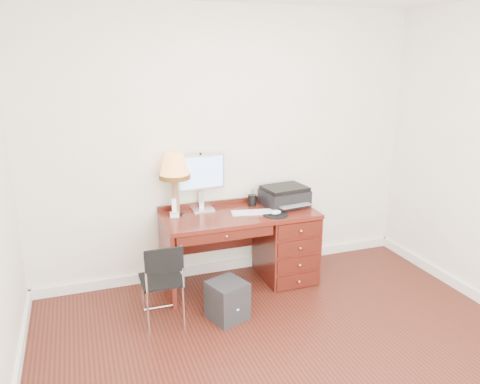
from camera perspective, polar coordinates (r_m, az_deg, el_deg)
name	(u,v)px	position (r m, az deg, el deg)	size (l,w,h in m)	color
ground	(302,365)	(3.75, 7.57, -20.21)	(4.00, 4.00, 0.00)	#35120C
room_shell	(269,317)	(4.20, 3.59, -14.92)	(4.00, 4.00, 4.00)	white
desk	(269,241)	(4.78, 3.61, -5.97)	(1.50, 0.67, 0.75)	#5B1B13
monitor	(201,175)	(4.59, -4.73, 2.03)	(0.48, 0.17, 0.55)	silver
keyboard	(255,212)	(4.55, 1.78, -2.48)	(0.45, 0.13, 0.02)	white
mouse_pad	(276,214)	(4.51, 4.37, -2.65)	(0.24, 0.24, 0.05)	black
printer	(285,196)	(4.79, 5.45, -0.46)	(0.48, 0.40, 0.20)	black
leg_lamp	(174,170)	(4.43, -8.00, 2.68)	(0.29, 0.29, 0.60)	black
phone	(174,211)	(4.48, -8.01, -2.34)	(0.09, 0.09, 0.18)	white
pen_cup	(252,200)	(4.77, 1.50, -0.99)	(0.09, 0.09, 0.11)	black
chair	(163,276)	(4.01, -9.41, -10.12)	(0.35, 0.36, 0.75)	black
equipment_box	(227,300)	(4.19, -1.56, -13.06)	(0.30, 0.30, 0.34)	black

